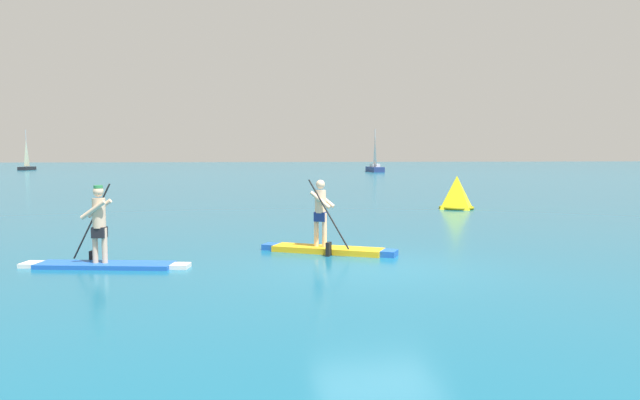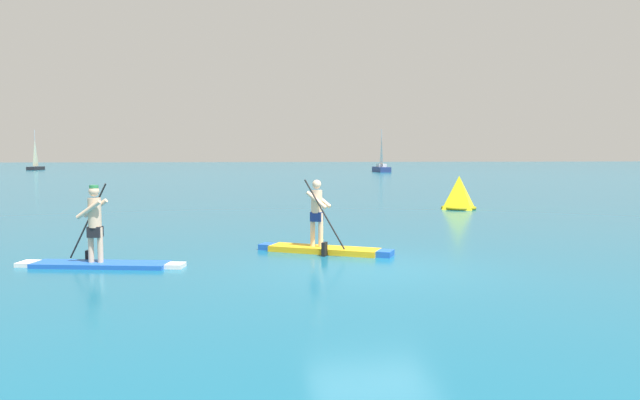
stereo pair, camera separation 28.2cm
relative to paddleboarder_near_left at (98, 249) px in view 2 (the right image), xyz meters
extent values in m
plane|color=#145B7A|center=(5.48, -1.20, -0.36)|extent=(440.00, 440.00, 0.00)
cube|color=blue|center=(0.05, -0.03, -0.31)|extent=(2.83, 1.31, 0.09)
cube|color=white|center=(-1.45, 0.35, -0.31)|extent=(0.45, 0.53, 0.09)
cube|color=white|center=(1.56, -0.40, -0.31)|extent=(0.43, 0.46, 0.09)
cylinder|color=beige|center=(-0.14, 0.02, 0.09)|extent=(0.11, 0.11, 0.72)
cylinder|color=beige|center=(0.05, -0.02, 0.09)|extent=(0.11, 0.11, 0.72)
cube|color=black|center=(-0.05, 0.00, 0.36)|extent=(0.31, 0.28, 0.22)
cylinder|color=beige|center=(-0.05, 0.00, 0.75)|extent=(0.26, 0.26, 0.60)
sphere|color=beige|center=(-0.05, 0.00, 1.19)|extent=(0.21, 0.21, 0.21)
cylinder|color=#338C4C|center=(-0.05, 0.00, 1.28)|extent=(0.18, 0.18, 0.06)
cylinder|color=beige|center=(-0.13, -0.13, 0.83)|extent=(0.53, 0.22, 0.42)
cylinder|color=beige|center=(-0.06, 0.16, 0.83)|extent=(0.53, 0.22, 0.42)
cylinder|color=black|center=(-0.28, 0.50, 0.53)|extent=(0.83, 0.24, 1.60)
cube|color=black|center=(-0.28, 0.50, -0.25)|extent=(0.13, 0.21, 0.32)
cube|color=yellow|center=(4.87, 0.86, -0.29)|extent=(2.58, 1.90, 0.13)
cube|color=blue|center=(6.13, 0.11, -0.29)|extent=(0.52, 0.57, 0.13)
cube|color=blue|center=(3.61, 1.61, -0.29)|extent=(0.48, 0.51, 0.13)
cylinder|color=beige|center=(4.80, 0.90, 0.18)|extent=(0.11, 0.11, 0.80)
cylinder|color=beige|center=(4.62, 1.01, 0.18)|extent=(0.11, 0.11, 0.80)
cube|color=navy|center=(4.71, 0.95, 0.49)|extent=(0.34, 0.32, 0.22)
cylinder|color=beige|center=(4.71, 0.95, 0.84)|extent=(0.26, 0.26, 0.53)
sphere|color=beige|center=(4.71, 0.95, 1.25)|extent=(0.21, 0.21, 0.21)
cylinder|color=beige|center=(4.83, 1.06, 0.89)|extent=(0.47, 0.36, 0.44)
cylinder|color=beige|center=(4.67, 0.80, 0.89)|extent=(0.47, 0.36, 0.44)
cylinder|color=black|center=(4.79, 0.40, 0.60)|extent=(0.85, 0.55, 1.57)
cube|color=black|center=(4.79, 0.40, -0.20)|extent=(0.17, 0.21, 0.32)
pyramid|color=yellow|center=(12.62, 10.85, 0.36)|extent=(1.48, 1.48, 1.43)
torus|color=olive|center=(12.62, 10.85, -0.30)|extent=(1.48, 1.48, 0.12)
cube|color=black|center=(-26.93, 90.18, -0.07)|extent=(1.66, 4.77, 0.57)
cylinder|color=#B2B2B7|center=(-26.93, 90.18, 3.24)|extent=(0.12, 0.12, 6.06)
pyramid|color=beige|center=(-26.93, 90.18, 2.62)|extent=(0.12, 2.10, 4.62)
cube|color=navy|center=(26.18, 68.86, 0.01)|extent=(2.03, 6.36, 0.73)
cylinder|color=#B2B2B7|center=(26.18, 68.86, 3.13)|extent=(0.12, 0.12, 5.50)
pyramid|color=white|center=(26.18, 68.86, 2.66)|extent=(0.50, 2.80, 4.38)
cube|color=silver|center=(26.18, 68.86, 0.60)|extent=(1.26, 2.33, 0.44)
camera|label=1|loc=(2.11, -12.25, 1.90)|focal=32.41mm
camera|label=2|loc=(2.38, -12.31, 1.90)|focal=32.41mm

